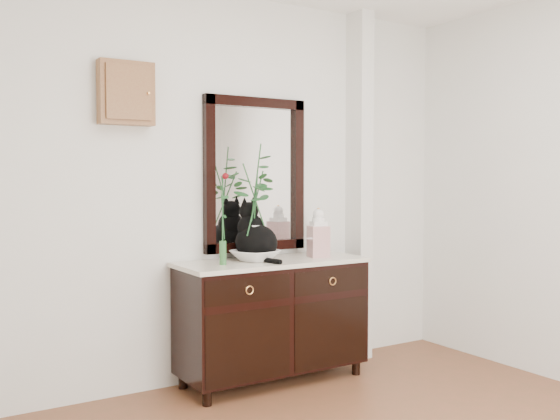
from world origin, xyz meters
TOP-DOWN VIEW (x-y plane):
  - wall_back at (0.00, 1.98)m, footprint 3.60×0.04m
  - pilaster at (1.00, 1.90)m, footprint 0.12×0.20m
  - sideboard at (0.10, 1.73)m, footprint 1.33×0.52m
  - wall_mirror at (0.10, 1.97)m, footprint 0.80×0.06m
  - key_cabinet at (-0.85, 1.94)m, footprint 0.35×0.10m
  - cat at (-0.01, 1.77)m, footprint 0.35×0.41m
  - lotus_bowl at (-0.03, 1.75)m, footprint 0.39×0.39m
  - vase_branches at (-0.03, 1.75)m, footprint 0.46×0.46m
  - bud_vase_rose at (-0.30, 1.69)m, footprint 0.10×0.10m
  - ginger_jar at (0.47, 1.70)m, footprint 0.16×0.16m

SIDE VIEW (x-z plane):
  - sideboard at x=0.10m, z-range 0.06..0.88m
  - lotus_bowl at x=-0.03m, z-range 0.85..0.93m
  - ginger_jar at x=0.47m, z-range 0.85..1.21m
  - cat at x=-0.01m, z-range 0.85..1.26m
  - bud_vase_rose at x=-0.30m, z-range 0.85..1.46m
  - vase_branches at x=-0.03m, z-range 0.87..1.66m
  - wall_back at x=0.00m, z-range 0.00..2.70m
  - pilaster at x=1.00m, z-range 0.00..2.70m
  - wall_mirror at x=0.10m, z-range 0.89..1.99m
  - key_cabinet at x=-0.85m, z-range 1.75..2.15m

